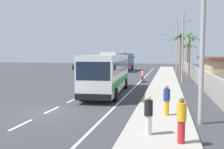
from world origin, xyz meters
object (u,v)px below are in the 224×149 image
(coach_bus_far_lane, at_px, (123,61))
(coach_bus_foreground, at_px, (108,72))
(motorcycle_beside_bus, at_px, (143,77))
(palm_second, at_px, (181,45))
(utility_pole_nearest, at_px, (202,15))
(utility_pole_far, at_px, (176,45))
(pedestrian_far_walk, at_px, (167,100))
(pedestrian_midwalk, at_px, (182,119))
(pedestrian_near_kerb, at_px, (148,114))
(utility_pole_mid, at_px, (183,47))
(palm_nearest, at_px, (190,45))
(palm_third, at_px, (188,51))

(coach_bus_far_lane, bearing_deg, coach_bus_foreground, -82.63)
(coach_bus_far_lane, height_order, motorcycle_beside_bus, coach_bus_far_lane)
(coach_bus_foreground, xyz_separation_m, palm_second, (6.92, 12.89, 2.77))
(motorcycle_beside_bus, height_order, palm_second, palm_second)
(utility_pole_nearest, distance_m, utility_pole_far, 36.79)
(pedestrian_far_walk, bearing_deg, pedestrian_midwalk, -64.96)
(pedestrian_far_walk, bearing_deg, coach_bus_foreground, 141.57)
(pedestrian_near_kerb, relative_size, pedestrian_far_walk, 0.99)
(palm_second, bearing_deg, utility_pole_mid, -88.49)
(pedestrian_far_walk, relative_size, utility_pole_mid, 0.20)
(palm_second, bearing_deg, pedestrian_far_walk, -94.56)
(coach_bus_far_lane, bearing_deg, pedestrian_midwalk, -76.95)
(coach_bus_foreground, relative_size, utility_pole_far, 1.17)
(pedestrian_near_kerb, distance_m, palm_nearest, 28.50)
(utility_pole_mid, bearing_deg, pedestrian_midwalk, -93.04)
(palm_second, distance_m, palm_third, 17.15)
(coach_bus_foreground, xyz_separation_m, coach_bus_far_lane, (-3.81, 29.47, 0.11))
(coach_bus_far_lane, height_order, utility_pole_far, utility_pole_far)
(palm_nearest, bearing_deg, coach_bus_foreground, -116.72)
(motorcycle_beside_bus, distance_m, pedestrian_midwalk, 22.44)
(pedestrian_near_kerb, relative_size, utility_pole_mid, 0.20)
(pedestrian_near_kerb, bearing_deg, coach_bus_foreground, -77.72)
(coach_bus_far_lane, distance_m, pedestrian_near_kerb, 41.72)
(utility_pole_far, bearing_deg, motorcycle_beside_bus, -104.38)
(utility_pole_mid, height_order, palm_third, utility_pole_mid)
(coach_bus_foreground, bearing_deg, pedestrian_far_walk, -55.97)
(coach_bus_foreground, height_order, pedestrian_far_walk, coach_bus_foreground)
(motorcycle_beside_bus, xyz_separation_m, palm_third, (6.89, 19.92, 3.48))
(utility_pole_nearest, bearing_deg, coach_bus_far_lane, 105.65)
(coach_bus_foreground, relative_size, utility_pole_mid, 1.35)
(utility_pole_nearest, relative_size, utility_pole_mid, 1.21)
(coach_bus_foreground, distance_m, utility_pole_mid, 12.20)
(motorcycle_beside_bus, relative_size, palm_third, 0.34)
(pedestrian_near_kerb, xyz_separation_m, utility_pole_mid, (2.46, 21.07, 3.41))
(palm_nearest, relative_size, palm_second, 1.04)
(palm_nearest, distance_m, palm_second, 3.96)
(coach_bus_foreground, xyz_separation_m, utility_pole_nearest, (6.89, -8.72, 3.49))
(pedestrian_far_walk, height_order, utility_pole_nearest, utility_pole_nearest)
(pedestrian_midwalk, bearing_deg, pedestrian_near_kerb, 85.14)
(coach_bus_far_lane, xyz_separation_m, palm_second, (10.73, -16.58, 2.66))
(palm_nearest, relative_size, palm_third, 1.16)
(pedestrian_far_walk, distance_m, utility_pole_nearest, 4.79)
(utility_pole_mid, relative_size, palm_second, 1.33)
(pedestrian_far_walk, xyz_separation_m, utility_pole_nearest, (1.62, -0.91, 4.41))
(pedestrian_midwalk, bearing_deg, pedestrian_far_walk, 33.13)
(coach_bus_foreground, height_order, palm_second, palm_second)
(motorcycle_beside_bus, distance_m, utility_pole_mid, 6.12)
(utility_pole_nearest, bearing_deg, palm_third, 86.76)
(motorcycle_beside_bus, bearing_deg, utility_pole_mid, -3.48)
(coach_bus_foreground, distance_m, palm_nearest, 18.80)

